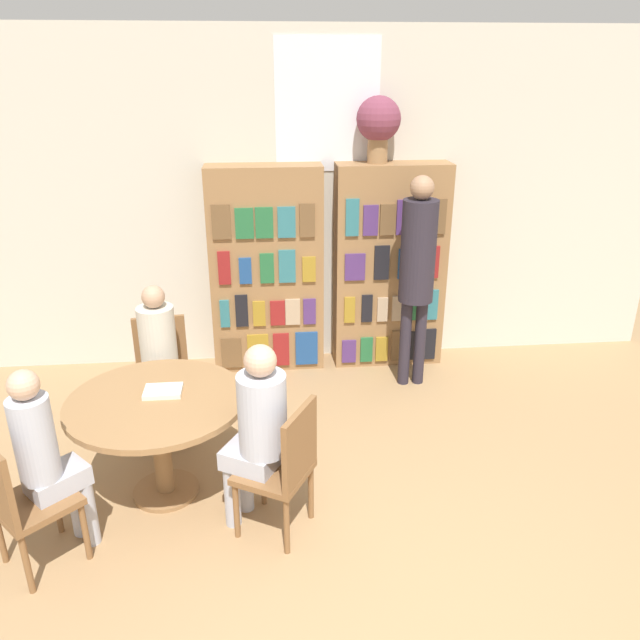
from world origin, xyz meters
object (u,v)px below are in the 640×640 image
object	(u,v)px
chair_far_side	(285,464)
chair_near_camera	(20,498)
bookshelf_left	(267,271)
flower_vase	(378,122)
reading_table	(158,416)
chair_left_side	(162,368)
seated_reader_right	(257,426)
bookshelf_right	(390,267)
seated_reader_left	(159,355)
librarian_standing	(418,261)
seated_reader_back	(47,456)

from	to	relation	value
chair_far_side	chair_near_camera	bearing A→B (deg)	126.00
bookshelf_left	flower_vase	bearing A→B (deg)	0.29
bookshelf_left	reading_table	size ratio (longest dim) A/B	1.65
chair_left_side	seated_reader_right	size ratio (longest dim) A/B	0.71
bookshelf_right	seated_reader_right	xyz separation A→B (m)	(-1.24, -2.25, -0.23)
seated_reader_left	seated_reader_right	world-z (taller)	seated_reader_right
bookshelf_right	seated_reader_right	distance (m)	2.58
seated_reader_right	chair_far_side	bearing A→B (deg)	-90.00
bookshelf_right	seated_reader_left	xyz separation A→B (m)	(-1.96, -1.17, -0.25)
flower_vase	chair_near_camera	xyz separation A→B (m)	(-2.39, -2.51, -1.74)
librarian_standing	chair_near_camera	bearing A→B (deg)	-143.10
librarian_standing	seated_reader_left	bearing A→B (deg)	-162.30
flower_vase	reading_table	world-z (taller)	flower_vase
seated_reader_right	librarian_standing	bearing A→B (deg)	-8.65
chair_far_side	seated_reader_left	size ratio (longest dim) A/B	0.72
seated_reader_back	librarian_standing	xyz separation A→B (m)	(2.53, 1.88, 0.48)
chair_near_camera	librarian_standing	size ratio (longest dim) A/B	0.47
seated_reader_right	librarian_standing	size ratio (longest dim) A/B	0.67
reading_table	chair_far_side	size ratio (longest dim) A/B	1.30
bookshelf_left	reading_table	xyz separation A→B (m)	(-0.74, -1.89, -0.34)
seated_reader_left	chair_near_camera	bearing A→B (deg)	59.80
seated_reader_right	chair_left_side	bearing A→B (deg)	59.88
seated_reader_left	chair_far_side	bearing A→B (deg)	120.20
chair_near_camera	seated_reader_back	bearing A→B (deg)	90.00
flower_vase	chair_left_side	size ratio (longest dim) A/B	0.63
bookshelf_left	seated_reader_back	world-z (taller)	bookshelf_left
reading_table	seated_reader_left	world-z (taller)	seated_reader_left
chair_near_camera	chair_left_side	bearing A→B (deg)	117.00
flower_vase	reading_table	xyz separation A→B (m)	(-1.72, -1.90, -1.63)
chair_far_side	seated_reader_back	distance (m)	1.33
bookshelf_right	reading_table	xyz separation A→B (m)	(-1.87, -1.89, -0.34)
bookshelf_left	bookshelf_right	distance (m)	1.13
bookshelf_left	seated_reader_left	distance (m)	1.45
reading_table	chair_left_side	size ratio (longest dim) A/B	1.30
flower_vase	librarian_standing	size ratio (longest dim) A/B	0.30
chair_far_side	seated_reader_right	xyz separation A→B (m)	(-0.15, 0.09, 0.22)
flower_vase	seated_reader_left	xyz separation A→B (m)	(-1.81, -1.17, -1.53)
chair_far_side	flower_vase	bearing A→B (deg)	7.61
chair_far_side	seated_reader_back	bearing A→B (deg)	121.18
bookshelf_left	chair_left_side	size ratio (longest dim) A/B	2.14
bookshelf_right	chair_near_camera	size ratio (longest dim) A/B	2.14
chair_left_side	seated_reader_left	xyz separation A→B (m)	(0.02, -0.18, 0.20)
chair_near_camera	reading_table	bearing A→B (deg)	90.00
reading_table	bookshelf_right	bearing A→B (deg)	45.26
seated_reader_right	chair_near_camera	bearing A→B (deg)	130.45
reading_table	chair_left_side	world-z (taller)	chair_left_side
chair_far_side	librarian_standing	size ratio (longest dim) A/B	0.47
chair_far_side	seated_reader_left	distance (m)	1.47
reading_table	seated_reader_back	distance (m)	0.72
seated_reader_back	seated_reader_left	bearing A→B (deg)	117.19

